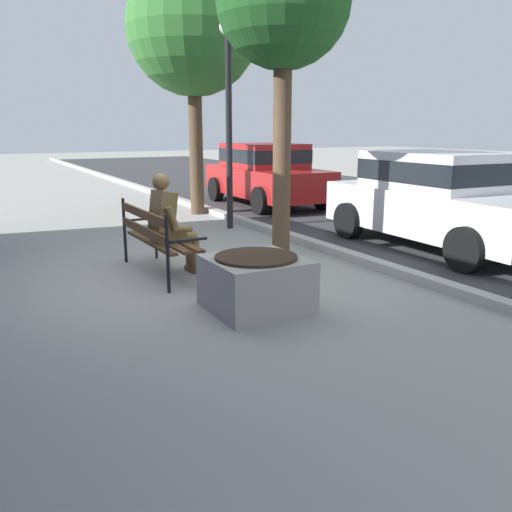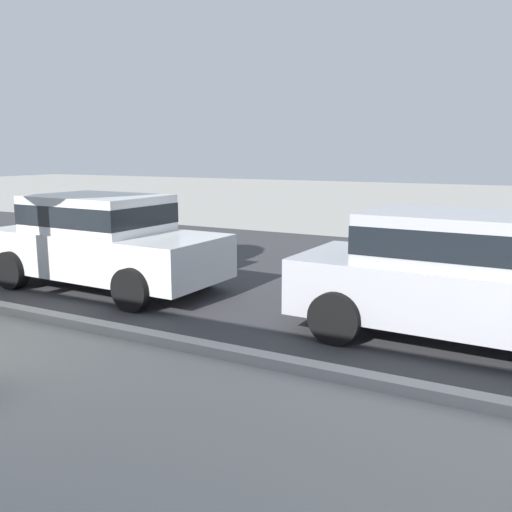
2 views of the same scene
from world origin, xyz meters
TOP-DOWN VIEW (x-y plane):
  - ground_plane at (0.00, 0.00)m, footprint 80.00×80.00m
  - curb_stone at (0.00, 2.90)m, footprint 60.00×0.20m
  - park_bench at (-0.25, 0.06)m, footprint 1.81×0.58m
  - bronze_statue_seated at (-0.11, 0.28)m, footprint 0.61×0.81m
  - concrete_planter at (1.66, 0.56)m, footprint 0.99×0.99m
  - street_tree_near_bench at (-4.95, 2.59)m, footprint 2.87×2.87m
  - street_tree_down_street at (-0.40, 2.11)m, footprint 1.92×1.92m
  - parked_car_red at (-5.50, 4.71)m, footprint 4.15×2.01m
  - parked_car_white at (0.30, 4.71)m, footprint 4.15×2.01m
  - lamp_post at (-2.91, 2.45)m, footprint 0.32×0.32m

SIDE VIEW (x-z plane):
  - ground_plane at x=0.00m, z-range 0.00..0.00m
  - curb_stone at x=0.00m, z-range 0.00..0.12m
  - concrete_planter at x=1.66m, z-range 0.00..0.60m
  - park_bench at x=-0.25m, z-range 0.07..1.02m
  - bronze_statue_seated at x=-0.11m, z-range -0.02..1.35m
  - parked_car_red at x=-5.50m, z-range 0.06..1.62m
  - parked_car_white at x=0.30m, z-range 0.06..1.62m
  - lamp_post at x=-2.91m, z-range 0.60..4.50m
  - street_tree_down_street at x=-0.40m, z-range 1.30..5.96m
  - street_tree_near_bench at x=-4.95m, z-range 1.27..6.74m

